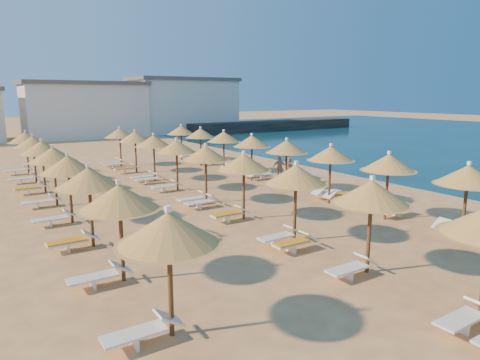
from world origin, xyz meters
TOP-DOWN VIEW (x-y plane):
  - ground at (0.00, 0.00)m, footprint 220.00×220.00m
  - jetty at (29.60, 41.32)m, footprint 30.01×4.06m
  - hotel_blocks at (1.70, 46.34)m, footprint 47.63×9.31m
  - parasol_row_east at (3.06, 3.60)m, footprint 2.45×34.46m
  - parasol_row_west at (-2.23, 3.60)m, footprint 2.45×34.46m
  - parasol_row_inland at (-8.90, 7.16)m, footprint 2.45×27.35m
  - loungers at (-1.74, 4.18)m, footprint 15.19×32.55m
  - beachgoer_c at (4.80, 8.22)m, footprint 0.82×1.00m
  - beachgoer_b at (4.54, 6.88)m, footprint 1.00×1.02m

SIDE VIEW (x-z plane):
  - ground at x=0.00m, z-range 0.00..0.00m
  - loungers at x=-1.74m, z-range 0.01..0.67m
  - jetty at x=29.60m, z-range 0.00..1.50m
  - beachgoer_c at x=4.80m, z-range 0.00..1.59m
  - beachgoer_b at x=4.54m, z-range 0.00..1.66m
  - parasol_row_inland at x=-8.90m, z-range 0.99..4.11m
  - parasol_row_east at x=3.06m, z-range 0.99..4.11m
  - parasol_row_west at x=-2.23m, z-range 0.99..4.11m
  - hotel_blocks at x=1.70m, z-range -0.35..7.75m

